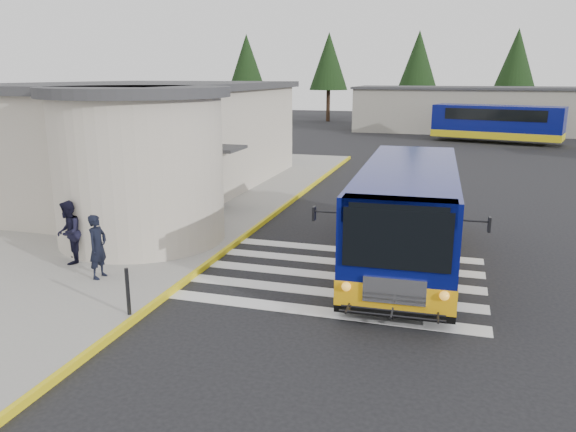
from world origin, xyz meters
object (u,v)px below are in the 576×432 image
(bollard, at_px, (128,292))
(far_bus_a, at_px, (497,122))
(transit_bus, at_px, (407,217))
(pedestrian_b, at_px, (69,232))
(pedestrian_a, at_px, (98,247))

(bollard, height_order, far_bus_a, far_bus_a)
(transit_bus, relative_size, pedestrian_b, 5.66)
(bollard, bearing_deg, transit_bus, 46.70)
(transit_bus, height_order, pedestrian_b, transit_bus)
(pedestrian_a, relative_size, far_bus_a, 0.17)
(pedestrian_a, relative_size, pedestrian_b, 0.95)
(transit_bus, xyz_separation_m, far_bus_a, (4.26, 32.12, 0.30))
(transit_bus, distance_m, far_bus_a, 32.41)
(bollard, bearing_deg, pedestrian_a, 137.59)
(transit_bus, distance_m, bollard, 8.04)
(pedestrian_a, bearing_deg, far_bus_a, -16.31)
(bollard, xyz_separation_m, far_bus_a, (9.75, 37.95, 0.96))
(transit_bus, relative_size, pedestrian_a, 5.97)
(transit_bus, bearing_deg, far_bus_a, 80.61)
(pedestrian_b, bearing_deg, bollard, 27.98)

